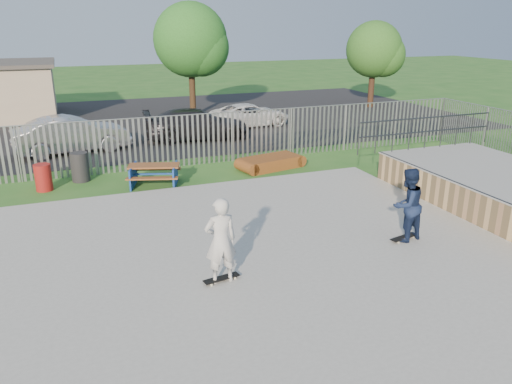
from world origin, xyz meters
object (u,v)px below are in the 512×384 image
object	(u,v)px
trash_bin_red	(43,177)
skater_navy	(407,205)
picnic_table	(154,175)
skater_white	(221,241)
tree_right	(374,50)
tree_mid	(190,40)
trash_bin_grey	(80,167)
car_white	(250,115)
funbox	(271,163)
car_silver	(72,135)
car_dark	(197,124)

from	to	relation	value
trash_bin_red	skater_navy	size ratio (longest dim) A/B	0.48
picnic_table	skater_white	world-z (taller)	skater_white
tree_right	skater_navy	bearing A→B (deg)	-121.00
tree_mid	skater_navy	bearing A→B (deg)	-88.67
trash_bin_grey	car_white	world-z (taller)	car_white
trash_bin_grey	car_white	size ratio (longest dim) A/B	0.24
car_white	skater_navy	world-z (taller)	skater_navy
tree_right	trash_bin_grey	bearing A→B (deg)	-151.24
car_white	trash_bin_red	bearing A→B (deg)	121.77
tree_mid	tree_right	distance (m)	11.82
picnic_table	trash_bin_red	xyz separation A→B (m)	(-3.55, 0.75, 0.08)
funbox	skater_white	xyz separation A→B (m)	(-4.47, -8.08, 0.86)
trash_bin_grey	car_silver	distance (m)	4.36
picnic_table	funbox	world-z (taller)	picnic_table
funbox	trash_bin_red	size ratio (longest dim) A/B	2.67
trash_bin_grey	skater_white	bearing A→B (deg)	-74.80
car_dark	tree_right	xyz separation A→B (m)	(13.14, 5.31, 2.94)
car_white	tree_right	distance (m)	10.61
trash_bin_red	car_silver	size ratio (longest dim) A/B	0.19
tree_right	skater_white	world-z (taller)	tree_right
skater_white	car_silver	bearing A→B (deg)	-79.27
car_silver	skater_white	xyz separation A→B (m)	(2.55, -13.32, 0.28)
funbox	car_dark	distance (m)	6.01
picnic_table	tree_mid	size ratio (longest dim) A/B	0.32
car_white	skater_navy	xyz separation A→B (m)	(-1.66, -15.65, 0.46)
tree_mid	trash_bin_grey	bearing A→B (deg)	-121.65
picnic_table	funbox	size ratio (longest dim) A/B	0.86
skater_white	tree_right	bearing A→B (deg)	-130.29
trash_bin_red	tree_right	bearing A→B (deg)	28.77
picnic_table	skater_navy	xyz separation A→B (m)	(5.00, -7.17, 0.71)
trash_bin_red	car_white	bearing A→B (deg)	37.14
skater_navy	skater_white	distance (m)	4.93
tree_mid	car_white	bearing A→B (deg)	-62.77
car_white	car_dark	bearing A→B (deg)	116.11
car_white	skater_navy	distance (m)	15.74
trash_bin_grey	skater_white	xyz separation A→B (m)	(2.44, -8.96, 0.57)
picnic_table	trash_bin_red	distance (m)	3.63
tree_mid	skater_navy	world-z (taller)	tree_mid
car_white	skater_white	world-z (taller)	skater_white
car_silver	funbox	bearing A→B (deg)	-137.22
trash_bin_red	skater_navy	bearing A→B (deg)	-42.81
trash_bin_red	tree_right	distance (m)	22.88
picnic_table	trash_bin_grey	bearing A→B (deg)	166.64
trash_bin_red	car_silver	world-z (taller)	car_silver
car_dark	car_white	bearing A→B (deg)	-52.53
tree_right	skater_navy	distance (m)	22.11
trash_bin_red	trash_bin_grey	xyz separation A→B (m)	(1.20, 0.66, 0.06)
trash_bin_grey	skater_navy	size ratio (longest dim) A/B	0.55
car_white	skater_white	xyz separation A→B (m)	(-6.57, -16.03, 0.46)
car_white	funbox	bearing A→B (deg)	159.87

